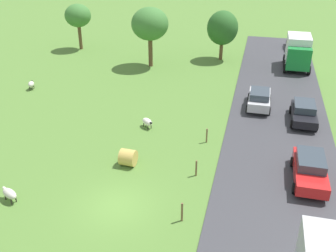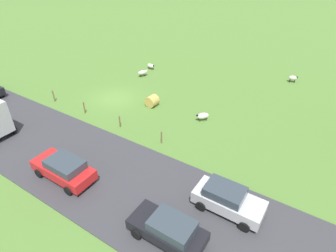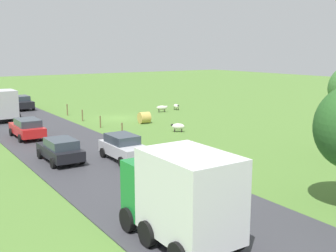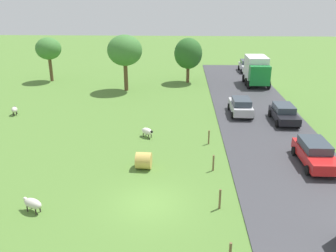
{
  "view_description": "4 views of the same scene",
  "coord_description": "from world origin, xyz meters",
  "px_view_note": "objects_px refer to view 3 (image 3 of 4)",
  "views": [
    {
      "loc": [
        7.02,
        -16.45,
        14.36
      ],
      "look_at": [
        1.04,
        8.02,
        1.22
      ],
      "focal_mm": 41.6,
      "sensor_mm": 36.0,
      "label": 1
    },
    {
      "loc": [
        18.88,
        18.73,
        13.57
      ],
      "look_at": [
        2.72,
        8.33,
        0.97
      ],
      "focal_mm": 29.81,
      "sensor_mm": 36.0,
      "label": 2
    },
    {
      "loc": [
        19.3,
        38.81,
        7.12
      ],
      "look_at": [
        1.5,
        11.88,
        1.13
      ],
      "focal_mm": 43.87,
      "sensor_mm": 36.0,
      "label": 3
    },
    {
      "loc": [
        1.7,
        -17.06,
        11.14
      ],
      "look_at": [
        0.7,
        8.56,
        1.4
      ],
      "focal_mm": 38.05,
      "sensor_mm": 36.0,
      "label": 4
    }
  ],
  "objects_px": {
    "sheep_0": "(178,127)",
    "truck_1": "(2,104)",
    "car_0": "(124,147)",
    "car_1": "(22,102)",
    "truck_0": "(181,194)",
    "sheep_3": "(321,120)",
    "hay_bale_0": "(144,118)",
    "sheep_2": "(176,106)",
    "car_3": "(27,128)",
    "sheep_1": "(162,108)",
    "car_2": "(60,149)"
  },
  "relations": [
    {
      "from": "sheep_0",
      "to": "sheep_1",
      "type": "distance_m",
      "value": 11.88
    },
    {
      "from": "sheep_0",
      "to": "truck_1",
      "type": "distance_m",
      "value": 18.39
    },
    {
      "from": "hay_bale_0",
      "to": "car_1",
      "type": "bearing_deg",
      "value": -64.45
    },
    {
      "from": "sheep_2",
      "to": "car_1",
      "type": "bearing_deg",
      "value": -33.58
    },
    {
      "from": "sheep_3",
      "to": "car_3",
      "type": "height_order",
      "value": "car_3"
    },
    {
      "from": "truck_1",
      "to": "car_1",
      "type": "xyz_separation_m",
      "value": [
        -3.76,
        -7.51,
        -0.84
      ]
    },
    {
      "from": "car_2",
      "to": "car_0",
      "type": "bearing_deg",
      "value": 152.74
    },
    {
      "from": "hay_bale_0",
      "to": "truck_1",
      "type": "xyz_separation_m",
      "value": [
        11.48,
        -8.64,
        1.19
      ]
    },
    {
      "from": "sheep_3",
      "to": "car_3",
      "type": "relative_size",
      "value": 0.24
    },
    {
      "from": "hay_bale_0",
      "to": "car_0",
      "type": "height_order",
      "value": "car_0"
    },
    {
      "from": "sheep_3",
      "to": "car_0",
      "type": "relative_size",
      "value": 0.26
    },
    {
      "from": "sheep_0",
      "to": "hay_bale_0",
      "type": "bearing_deg",
      "value": -87.15
    },
    {
      "from": "sheep_2",
      "to": "car_3",
      "type": "relative_size",
      "value": 0.27
    },
    {
      "from": "car_0",
      "to": "car_1",
      "type": "relative_size",
      "value": 0.97
    },
    {
      "from": "truck_0",
      "to": "car_2",
      "type": "bearing_deg",
      "value": -90.16
    },
    {
      "from": "truck_0",
      "to": "car_3",
      "type": "relative_size",
      "value": 1.06
    },
    {
      "from": "sheep_0",
      "to": "sheep_2",
      "type": "xyz_separation_m",
      "value": [
        -7.58,
        -11.26,
        -0.03
      ]
    },
    {
      "from": "car_1",
      "to": "car_3",
      "type": "distance_m",
      "value": 17.52
    },
    {
      "from": "sheep_2",
      "to": "truck_0",
      "type": "xyz_separation_m",
      "value": [
        19.61,
        28.75,
        1.46
      ]
    },
    {
      "from": "sheep_2",
      "to": "car_2",
      "type": "xyz_separation_m",
      "value": [
        19.58,
        15.26,
        0.39
      ]
    },
    {
      "from": "truck_0",
      "to": "sheep_1",
      "type": "bearing_deg",
      "value": -121.36
    },
    {
      "from": "sheep_3",
      "to": "car_1",
      "type": "relative_size",
      "value": 0.25
    },
    {
      "from": "hay_bale_0",
      "to": "car_0",
      "type": "xyz_separation_m",
      "value": [
        8.12,
        11.31,
        0.35
      ]
    },
    {
      "from": "sheep_3",
      "to": "truck_0",
      "type": "height_order",
      "value": "truck_0"
    },
    {
      "from": "sheep_1",
      "to": "car_2",
      "type": "bearing_deg",
      "value": 40.63
    },
    {
      "from": "car_1",
      "to": "car_3",
      "type": "height_order",
      "value": "car_1"
    },
    {
      "from": "truck_0",
      "to": "truck_1",
      "type": "relative_size",
      "value": 1.16
    },
    {
      "from": "car_0",
      "to": "car_1",
      "type": "height_order",
      "value": "car_1"
    },
    {
      "from": "sheep_1",
      "to": "sheep_3",
      "type": "xyz_separation_m",
      "value": [
        -8.06,
        15.7,
        0.03
      ]
    },
    {
      "from": "sheep_0",
      "to": "car_1",
      "type": "relative_size",
      "value": 0.28
    },
    {
      "from": "sheep_1",
      "to": "car_0",
      "type": "xyz_separation_m",
      "value": [
        13.55,
        16.57,
        0.39
      ]
    },
    {
      "from": "sheep_0",
      "to": "car_1",
      "type": "xyz_separation_m",
      "value": [
        7.99,
        -21.59,
        0.43
      ]
    },
    {
      "from": "car_0",
      "to": "sheep_3",
      "type": "bearing_deg",
      "value": -177.7
    },
    {
      "from": "sheep_3",
      "to": "truck_1",
      "type": "bearing_deg",
      "value": -37.39
    },
    {
      "from": "car_2",
      "to": "car_3",
      "type": "relative_size",
      "value": 0.93
    },
    {
      "from": "sheep_3",
      "to": "car_0",
      "type": "distance_m",
      "value": 21.62
    },
    {
      "from": "car_0",
      "to": "car_2",
      "type": "bearing_deg",
      "value": -27.26
    },
    {
      "from": "sheep_3",
      "to": "sheep_2",
      "type": "bearing_deg",
      "value": -70.89
    },
    {
      "from": "truck_1",
      "to": "car_0",
      "type": "height_order",
      "value": "truck_1"
    },
    {
      "from": "sheep_0",
      "to": "truck_1",
      "type": "relative_size",
      "value": 0.29
    },
    {
      "from": "sheep_1",
      "to": "truck_0",
      "type": "relative_size",
      "value": 0.27
    },
    {
      "from": "hay_bale_0",
      "to": "car_2",
      "type": "height_order",
      "value": "car_2"
    },
    {
      "from": "sheep_0",
      "to": "car_0",
      "type": "height_order",
      "value": "car_0"
    },
    {
      "from": "sheep_3",
      "to": "car_2",
      "type": "height_order",
      "value": "car_2"
    },
    {
      "from": "sheep_3",
      "to": "hay_bale_0",
      "type": "height_order",
      "value": "hay_bale_0"
    },
    {
      "from": "sheep_3",
      "to": "hay_bale_0",
      "type": "bearing_deg",
      "value": -37.75
    },
    {
      "from": "hay_bale_0",
      "to": "truck_0",
      "type": "relative_size",
      "value": 0.23
    },
    {
      "from": "sheep_1",
      "to": "truck_1",
      "type": "xyz_separation_m",
      "value": [
        16.9,
        -3.38,
        1.24
      ]
    },
    {
      "from": "car_2",
      "to": "sheep_1",
      "type": "bearing_deg",
      "value": -139.37
    },
    {
      "from": "sheep_0",
      "to": "sheep_3",
      "type": "xyz_separation_m",
      "value": [
        -13.21,
        4.99,
        0.05
      ]
    }
  ]
}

